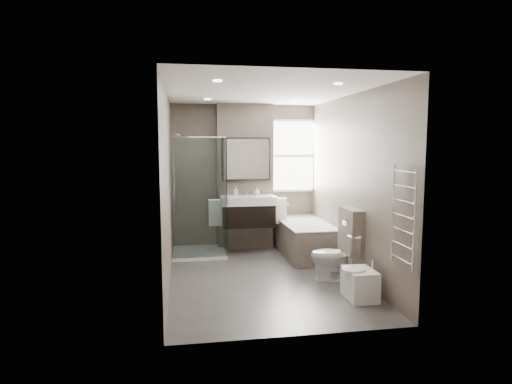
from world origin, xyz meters
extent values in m
cube|color=#484542|center=(0.00, 0.00, -0.03)|extent=(2.65, 3.85, 0.05)
cube|color=silver|center=(0.00, 0.00, 2.62)|extent=(2.65, 3.85, 0.05)
cube|color=#665A4F|center=(0.00, 1.92, 1.30)|extent=(2.65, 0.05, 2.60)
cube|color=#665A4F|center=(0.00, -1.92, 1.30)|extent=(2.65, 0.05, 2.60)
cube|color=#665A4F|center=(-1.32, 0.00, 1.30)|extent=(0.05, 3.85, 2.60)
cube|color=#665A4F|center=(1.32, 0.00, 1.30)|extent=(0.05, 3.85, 2.60)
cube|color=#61564C|center=(0.00, 1.77, 1.30)|extent=(1.00, 0.25, 2.60)
cube|color=black|center=(0.00, 1.42, 0.66)|extent=(0.90, 0.45, 0.38)
cube|color=white|center=(0.00, 1.42, 0.92)|extent=(0.95, 0.47, 0.15)
cylinder|color=silver|center=(0.00, 1.59, 1.06)|extent=(0.03, 0.03, 0.12)
cylinder|color=silver|center=(0.00, 1.53, 1.11)|extent=(0.02, 0.12, 0.02)
cube|color=black|center=(0.00, 1.62, 1.63)|extent=(0.86, 0.06, 0.76)
cube|color=white|center=(0.00, 1.58, 1.63)|extent=(0.80, 0.02, 0.70)
cube|color=silver|center=(-0.56, 1.40, 0.72)|extent=(0.24, 0.06, 0.44)
cube|color=silver|center=(0.56, 1.40, 0.72)|extent=(0.24, 0.06, 0.44)
cube|color=white|center=(-0.85, 1.45, 0.03)|extent=(0.90, 0.90, 0.06)
cube|color=white|center=(-0.85, 1.01, 1.03)|extent=(0.88, 0.01, 1.94)
cube|color=white|center=(-0.41, 1.45, 1.03)|extent=(0.01, 0.88, 1.94)
cylinder|color=silver|center=(-1.25, 1.45, 1.25)|extent=(0.02, 0.02, 1.00)
cube|color=#61564C|center=(0.93, 1.10, 0.28)|extent=(0.75, 1.60, 0.55)
cube|color=white|center=(0.93, 1.10, 0.56)|extent=(0.75, 1.60, 0.03)
cube|color=white|center=(0.93, 1.10, 0.49)|extent=(0.61, 1.42, 0.12)
cube|color=white|center=(0.90, 1.88, 1.67)|extent=(0.98, 0.04, 1.33)
cube|color=white|center=(0.90, 1.85, 1.67)|extent=(0.90, 0.01, 1.25)
cube|color=white|center=(0.90, 1.85, 1.68)|extent=(0.90, 0.01, 0.05)
imported|color=white|center=(0.97, -0.28, 0.34)|extent=(0.75, 0.55, 0.68)
cube|color=#61564C|center=(1.21, -0.25, 0.50)|extent=(0.18, 0.55, 1.00)
cube|color=silver|center=(1.11, -0.25, 0.82)|extent=(0.01, 0.16, 0.11)
cube|color=white|center=(1.02, -1.04, 0.18)|extent=(0.33, 0.46, 0.37)
cylinder|color=white|center=(0.93, -1.04, 0.36)|extent=(0.28, 0.28, 0.05)
cylinder|color=silver|center=(1.18, -1.04, 0.43)|extent=(0.02, 0.02, 0.10)
cylinder|color=silver|center=(1.25, -1.83, 1.12)|extent=(0.03, 0.03, 1.10)
cylinder|color=silver|center=(1.25, -1.37, 1.12)|extent=(0.03, 0.03, 1.10)
cube|color=silver|center=(1.25, -1.60, 1.12)|extent=(0.02, 0.46, 1.00)
imported|color=white|center=(-0.21, 1.43, 1.08)|extent=(0.08, 0.08, 0.17)
imported|color=white|center=(0.16, 1.48, 1.07)|extent=(0.10, 0.10, 0.13)
camera|label=1|loc=(-1.08, -5.83, 1.90)|focal=30.00mm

